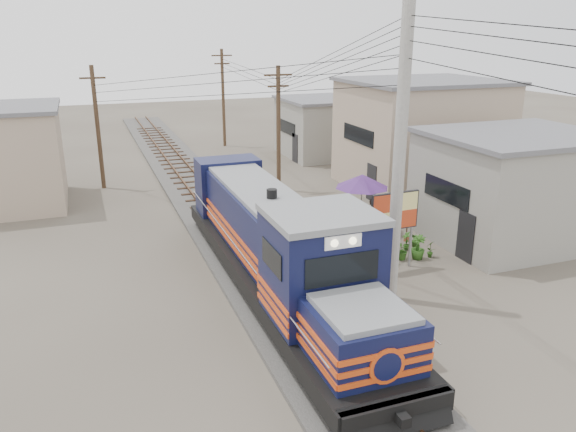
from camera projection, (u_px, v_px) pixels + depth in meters
name	position (u px, v px, depth m)	size (l,w,h in m)	color
ground	(290.00, 309.00, 18.59)	(120.00, 120.00, 0.00)	#473F35
ballast	(219.00, 217.00, 27.48)	(3.60, 70.00, 0.16)	#595651
track	(219.00, 214.00, 27.42)	(1.15, 70.00, 0.12)	#51331E
locomotive	(278.00, 247.00, 19.12)	(2.96, 16.13, 4.00)	black
utility_pole_main	(399.00, 156.00, 17.72)	(0.40, 0.40, 10.00)	#9E9B93
wooden_pole_mid	(278.00, 127.00, 31.39)	(1.60, 0.24, 7.00)	#4C3826
wooden_pole_far	(223.00, 96.00, 43.89)	(1.60, 0.24, 7.50)	#4C3826
wooden_pole_left	(98.00, 125.00, 31.85)	(1.60, 0.24, 7.00)	#4C3826
power_lines	(217.00, 61.00, 23.75)	(9.65, 19.00, 3.30)	black
shophouse_front	(515.00, 186.00, 24.29)	(7.35, 6.30, 4.70)	gray
shophouse_mid	(420.00, 134.00, 32.41)	(8.40, 7.35, 6.20)	tan
shophouse_back	(326.00, 127.00, 41.14)	(6.30, 6.30, 4.20)	gray
billboard	(395.00, 214.00, 20.96)	(2.01, 0.23, 3.10)	#99999E
market_umbrella	(362.00, 181.00, 25.09)	(2.80, 2.80, 2.69)	black
vendor	(371.00, 217.00, 25.00)	(0.63, 0.42, 1.74)	black
plant_nursery	(383.00, 243.00, 23.19)	(3.07, 3.00, 1.00)	#254E16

